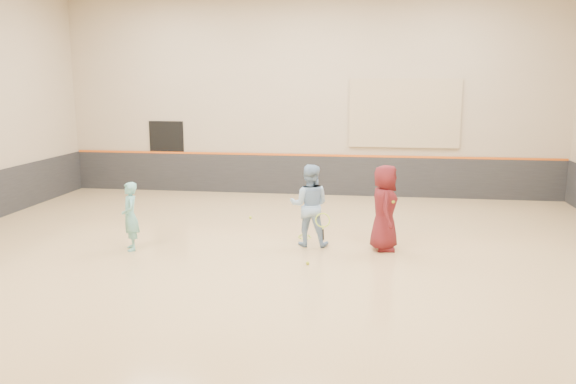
# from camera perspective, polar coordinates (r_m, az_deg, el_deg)

# --- Properties ---
(room) EXTENTS (15.04, 12.04, 6.22)m
(room) POSITION_cam_1_polar(r_m,az_deg,el_deg) (11.32, -1.07, -2.03)
(room) COLOR tan
(room) RESTS_ON ground
(wainscot_back) EXTENTS (14.90, 0.04, 1.20)m
(wainscot_back) POSITION_cam_1_polar(r_m,az_deg,el_deg) (17.18, 2.13, 1.73)
(wainscot_back) COLOR #232326
(wainscot_back) RESTS_ON floor
(accent_stripe) EXTENTS (14.90, 0.03, 0.06)m
(accent_stripe) POSITION_cam_1_polar(r_m,az_deg,el_deg) (17.08, 2.14, 3.77)
(accent_stripe) COLOR #D85914
(accent_stripe) RESTS_ON wall_back
(acoustic_panel) EXTENTS (3.20, 0.08, 2.00)m
(acoustic_panel) POSITION_cam_1_polar(r_m,az_deg,el_deg) (16.89, 11.74, 7.84)
(acoustic_panel) COLOR tan
(acoustic_panel) RESTS_ON wall_back
(doorway) EXTENTS (1.10, 0.05, 2.20)m
(doorway) POSITION_cam_1_polar(r_m,az_deg,el_deg) (18.14, -12.17, 3.58)
(doorway) COLOR black
(doorway) RESTS_ON floor
(girl) EXTENTS (0.54, 0.61, 1.40)m
(girl) POSITION_cam_1_polar(r_m,az_deg,el_deg) (11.86, -15.73, -2.40)
(girl) COLOR #6CBCB7
(girl) RESTS_ON floor
(instructor) EXTENTS (0.84, 0.66, 1.72)m
(instructor) POSITION_cam_1_polar(r_m,az_deg,el_deg) (11.72, 2.19, -1.35)
(instructor) COLOR #8BB0D7
(instructor) RESTS_ON floor
(young_man) EXTENTS (0.59, 0.88, 1.76)m
(young_man) POSITION_cam_1_polar(r_m,az_deg,el_deg) (11.56, 9.78, -1.59)
(young_man) COLOR maroon
(young_man) RESTS_ON floor
(held_racket) EXTENTS (0.34, 0.34, 0.62)m
(held_racket) POSITION_cam_1_polar(r_m,az_deg,el_deg) (11.37, 3.54, -2.87)
(held_racket) COLOR #BAE031
(held_racket) RESTS_ON instructor
(spare_racket) EXTENTS (0.62, 0.62, 0.12)m
(spare_racket) POSITION_cam_1_polar(r_m,az_deg,el_deg) (12.46, 1.70, -4.40)
(spare_racket) COLOR #A0CF2D
(spare_racket) RESTS_ON floor
(ball_under_racket) EXTENTS (0.07, 0.07, 0.07)m
(ball_under_racket) POSITION_cam_1_polar(r_m,az_deg,el_deg) (10.66, 2.01, -7.23)
(ball_under_racket) COLOR gold
(ball_under_racket) RESTS_ON floor
(ball_in_hand) EXTENTS (0.07, 0.07, 0.07)m
(ball_in_hand) POSITION_cam_1_polar(r_m,az_deg,el_deg) (11.35, 10.65, -0.98)
(ball_in_hand) COLOR #B8C92E
(ball_in_hand) RESTS_ON young_man
(ball_beside_spare) EXTENTS (0.07, 0.07, 0.07)m
(ball_beside_spare) POSITION_cam_1_polar(r_m,az_deg,el_deg) (14.20, -3.83, -2.60)
(ball_beside_spare) COLOR #AECD2F
(ball_beside_spare) RESTS_ON floor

